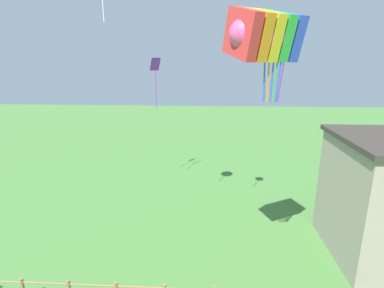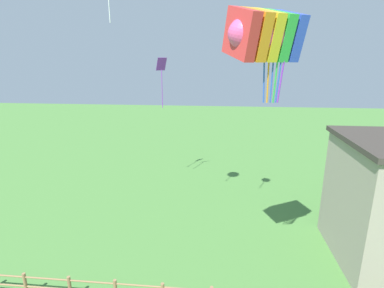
# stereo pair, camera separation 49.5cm
# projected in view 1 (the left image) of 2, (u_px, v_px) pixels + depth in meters

# --- Properties ---
(kite_rainbow_parafoil) EXTENTS (3.28, 2.94, 3.26)m
(kite_rainbow_parafoil) POSITION_uv_depth(u_px,v_px,m) (264.00, 35.00, 10.36)
(kite_rainbow_parafoil) COLOR #E54C8C
(kite_purple_streamer) EXTENTS (0.79, 0.73, 3.48)m
(kite_purple_streamer) POSITION_uv_depth(u_px,v_px,m) (155.00, 73.00, 20.70)
(kite_purple_streamer) COLOR purple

